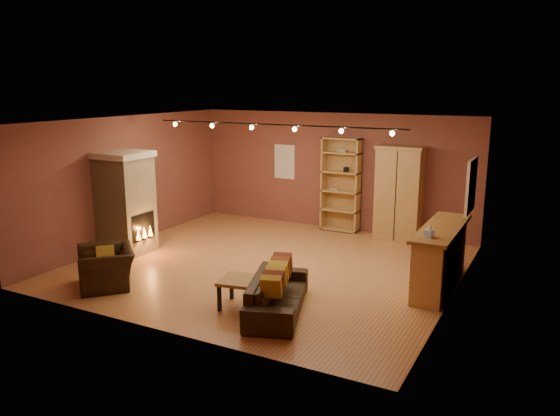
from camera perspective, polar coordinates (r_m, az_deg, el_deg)
The scene contains 16 objects.
floor at distance 10.73m, azimuth -1.24°, elevation -5.99°, with size 7.00×7.00×0.00m, color #A3663A.
ceiling at distance 10.18m, azimuth -1.32°, elevation 9.10°, with size 7.00×7.00×0.00m, color brown.
back_wall at distance 13.26m, azimuth 5.55°, elevation 3.83°, with size 7.00×0.02×2.80m, color brown.
left_wall at distance 12.42m, azimuth -15.57°, elevation 2.80°, with size 0.02×6.50×2.80m, color brown.
right_wall at distance 9.23m, azimuth 18.10°, elevation -0.73°, with size 0.02×6.50×2.80m, color brown.
fireplace at distance 11.74m, azimuth -15.83°, elevation 0.54°, with size 1.01×0.98×2.12m.
back_window at distance 13.76m, azimuth 0.50°, elevation 4.85°, with size 0.56×0.04×0.86m, color silver.
bookcase at distance 13.09m, azimuth 6.47°, elevation 2.54°, with size 0.92×0.36×2.24m.
armoire at distance 12.52m, azimuth 12.33°, elevation 1.54°, with size 1.05×0.60×2.14m.
bar_counter at distance 9.83m, azimuth 16.39°, elevation -4.91°, with size 0.61×2.28×1.09m.
tissue_box at distance 8.96m, azimuth 15.35°, elevation -2.39°, with size 0.14×0.14×0.21m.
right_window at distance 10.55m, azimuth 19.35°, elevation 2.20°, with size 0.05×0.90×1.00m, color silver.
loveseat at distance 8.52m, azimuth -0.28°, elevation -8.26°, with size 1.16×2.02×0.79m.
armchair at distance 10.00m, azimuth -17.73°, elevation -5.30°, with size 1.23×1.20×0.91m.
coffee_table at distance 8.71m, azimuth -4.17°, elevation -7.82°, with size 0.72×0.72×0.46m.
track_rail at distance 10.36m, azimuth -0.77°, elevation 8.54°, with size 5.20×0.09×0.13m.
Camera 1 is at (4.92, -8.89, 3.47)m, focal length 35.00 mm.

